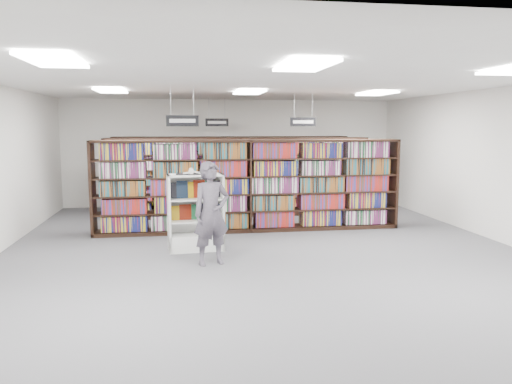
{
  "coord_description": "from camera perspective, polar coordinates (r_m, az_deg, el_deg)",
  "views": [
    {
      "loc": [
        -1.58,
        -9.24,
        2.4
      ],
      "look_at": [
        -0.08,
        0.5,
        1.1
      ],
      "focal_mm": 35.0,
      "sensor_mm": 36.0,
      "label": 1
    }
  ],
  "objects": [
    {
      "name": "bookshelf_row_far",
      "position": [
        15.08,
        -2.73,
        2.38
      ],
      "size": [
        7.0,
        0.6,
        2.1
      ],
      "color": "black",
      "rests_on": "floor"
    },
    {
      "name": "ceiling",
      "position": [
        9.4,
        0.95,
        12.39
      ],
      "size": [
        10.0,
        12.0,
        0.1
      ],
      "primitive_type": "cube",
      "color": "white",
      "rests_on": "wall_back"
    },
    {
      "name": "bookshelf_row_mid",
      "position": [
        13.4,
        -1.96,
        1.73
      ],
      "size": [
        7.0,
        0.6,
        2.1
      ],
      "color": "black",
      "rests_on": "floor"
    },
    {
      "name": "open_book",
      "position": [
        9.7,
        -7.35,
        2.23
      ],
      "size": [
        0.63,
        0.38,
        0.13
      ],
      "rotation": [
        0.0,
        0.0,
        -0.03
      ],
      "color": "black",
      "rests_on": "endcap_display"
    },
    {
      "name": "troffer_back_right",
      "position": [
        12.16,
        13.62,
        10.89
      ],
      "size": [
        0.6,
        1.2,
        0.04
      ],
      "primitive_type": "cube",
      "color": "white",
      "rests_on": "ceiling"
    },
    {
      "name": "troffer_front_center",
      "position": [
        6.48,
        5.59,
        14.21
      ],
      "size": [
        0.6,
        1.2,
        0.04
      ],
      "primitive_type": "cube",
      "color": "white",
      "rests_on": "ceiling"
    },
    {
      "name": "troffer_back_center",
      "position": [
        11.37,
        -0.78,
        11.35
      ],
      "size": [
        0.6,
        1.2,
        0.04
      ],
      "primitive_type": "cube",
      "color": "white",
      "rests_on": "ceiling"
    },
    {
      "name": "wall_right",
      "position": [
        11.37,
        26.65,
        2.68
      ],
      "size": [
        0.1,
        12.0,
        3.2
      ],
      "primitive_type": "cube",
      "color": "white",
      "rests_on": "ground"
    },
    {
      "name": "bookshelf_row_near",
      "position": [
        11.43,
        -0.77,
        0.73
      ],
      "size": [
        7.0,
        0.6,
        2.1
      ],
      "color": "black",
      "rests_on": "floor"
    },
    {
      "name": "aisle_sign_right",
      "position": [
        12.62,
        5.41,
        8.08
      ],
      "size": [
        0.65,
        0.02,
        0.8
      ],
      "color": "#B2B2B7",
      "rests_on": "ceiling"
    },
    {
      "name": "wall_back",
      "position": [
        15.34,
        -2.86,
        4.52
      ],
      "size": [
        10.0,
        0.1,
        3.2
      ],
      "primitive_type": "cube",
      "color": "white",
      "rests_on": "ground"
    },
    {
      "name": "endcap_display",
      "position": [
        9.83,
        -6.92,
        -3.68
      ],
      "size": [
        1.1,
        0.62,
        1.49
      ],
      "rotation": [
        0.0,
        0.0,
        0.09
      ],
      "color": "white",
      "rests_on": "floor"
    },
    {
      "name": "troffer_front_left",
      "position": [
        6.44,
        -22.1,
        13.75
      ],
      "size": [
        0.6,
        1.2,
        0.04
      ],
      "primitive_type": "cube",
      "color": "white",
      "rests_on": "ceiling"
    },
    {
      "name": "troffer_back_left",
      "position": [
        11.35,
        -16.25,
        11.06
      ],
      "size": [
        0.6,
        1.2,
        0.04
      ],
      "primitive_type": "cube",
      "color": "white",
      "rests_on": "ceiling"
    },
    {
      "name": "aisle_sign_center",
      "position": [
        14.28,
        -4.48,
        8.02
      ],
      "size": [
        0.65,
        0.02,
        0.8
      ],
      "color": "#B2B2B7",
      "rests_on": "ceiling"
    },
    {
      "name": "shopper",
      "position": [
        8.68,
        -5.13,
        -2.45
      ],
      "size": [
        0.76,
        0.62,
        1.8
      ],
      "primitive_type": "imported",
      "rotation": [
        0.0,
        0.0,
        0.32
      ],
      "color": "#534E59",
      "rests_on": "floor"
    },
    {
      "name": "floor",
      "position": [
        9.67,
        0.91,
        -6.85
      ],
      "size": [
        12.0,
        12.0,
        0.0
      ],
      "primitive_type": "plane",
      "color": "#545459",
      "rests_on": "ground"
    },
    {
      "name": "aisle_sign_left",
      "position": [
        10.24,
        -8.41,
        8.17
      ],
      "size": [
        0.65,
        0.02,
        0.8
      ],
      "color": "#B2B2B7",
      "rests_on": "ceiling"
    },
    {
      "name": "wall_front",
      "position": [
        3.69,
        16.93,
        -5.35
      ],
      "size": [
        10.0,
        0.1,
        3.2
      ],
      "primitive_type": "cube",
      "color": "white",
      "rests_on": "ground"
    }
  ]
}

